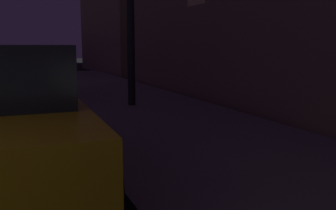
# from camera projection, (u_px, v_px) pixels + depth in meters

# --- Properties ---
(car_red) EXTENTS (2.16, 4.59, 1.43)m
(car_red) POSITION_uv_depth(u_px,v_px,m) (2.00, 62.00, 15.33)
(car_red) COLOR maroon
(car_red) RESTS_ON ground
(car_green) EXTENTS (2.06, 4.29, 1.43)m
(car_green) POSITION_uv_depth(u_px,v_px,m) (4.00, 58.00, 20.90)
(car_green) COLOR #19592D
(car_green) RESTS_ON ground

